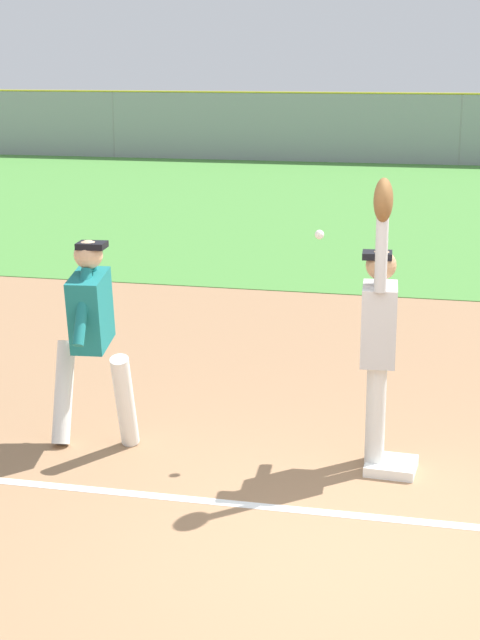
# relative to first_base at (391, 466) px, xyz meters

# --- Properties ---
(ground_plane) EXTENTS (79.72, 79.72, 0.00)m
(ground_plane) POSITION_rel_first_base_xyz_m (-0.09, -1.41, -0.04)
(ground_plane) COLOR #936D4C
(outfield_grass) EXTENTS (44.51, 18.07, 0.01)m
(outfield_grass) POSITION_rel_first_base_xyz_m (-0.09, 14.93, -0.04)
(outfield_grass) COLOR #478438
(outfield_grass) RESTS_ON ground_plane
(first_base) EXTENTS (0.40, 0.40, 0.08)m
(first_base) POSITION_rel_first_base_xyz_m (0.00, 0.00, 0.00)
(first_base) COLOR white
(first_base) RESTS_ON ground_plane
(fielder) EXTENTS (0.30, 0.90, 2.28)m
(fielder) POSITION_rel_first_base_xyz_m (-0.14, 0.07, 1.08)
(fielder) COLOR silver
(fielder) RESTS_ON ground_plane
(runner) EXTENTS (0.77, 0.85, 1.72)m
(runner) POSITION_rel_first_base_xyz_m (-2.42, -0.04, 0.96)
(runner) COLOR white
(runner) RESTS_ON ground_plane
(baseball) EXTENTS (0.07, 0.07, 0.07)m
(baseball) POSITION_rel_first_base_xyz_m (-0.66, 0.41, 1.72)
(baseball) COLOR white
(outfield_fence) EXTENTS (44.59, 0.08, 2.16)m
(outfield_fence) POSITION_rel_first_base_xyz_m (-0.09, 23.96, 1.04)
(outfield_fence) COLOR #93999E
(outfield_fence) RESTS_ON ground_plane
(parked_car_blue) EXTENTS (4.54, 2.40, 1.25)m
(parked_car_blue) POSITION_rel_first_base_xyz_m (-11.27, 28.45, 0.63)
(parked_car_blue) COLOR #23389E
(parked_car_blue) RESTS_ON ground_plane
(parked_car_green) EXTENTS (4.45, 2.21, 1.25)m
(parked_car_green) POSITION_rel_first_base_xyz_m (-5.21, 28.78, 0.63)
(parked_car_green) COLOR #1E6B33
(parked_car_green) RESTS_ON ground_plane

